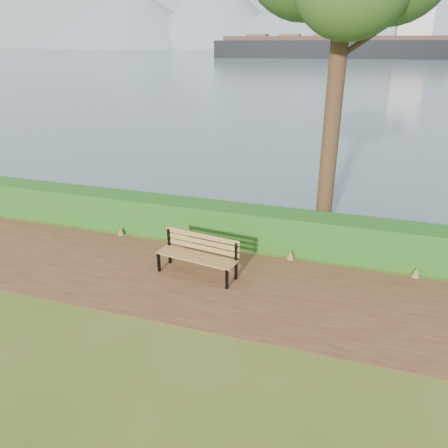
% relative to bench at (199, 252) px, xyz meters
% --- Properties ---
extents(ground, '(140.00, 140.00, 0.00)m').
position_rel_bench_xyz_m(ground, '(0.31, -0.66, -0.55)').
color(ground, '#3D5518').
rests_on(ground, ground).
extents(path, '(40.00, 3.40, 0.01)m').
position_rel_bench_xyz_m(path, '(0.31, -0.36, -0.55)').
color(path, '#4F271B').
rests_on(path, ground).
extents(hedge, '(32.00, 0.85, 1.00)m').
position_rel_bench_xyz_m(hedge, '(0.31, 1.94, -0.05)').
color(hedge, '#1B4F16').
rests_on(hedge, ground).
extents(water, '(700.00, 510.00, 0.00)m').
position_rel_bench_xyz_m(water, '(0.31, 259.34, -0.55)').
color(water, '#476373').
rests_on(water, ground).
extents(mountains, '(585.00, 190.00, 70.00)m').
position_rel_bench_xyz_m(mountains, '(-8.86, 405.39, 27.14)').
color(mountains, gray).
rests_on(mountains, ground).
extents(bench, '(1.97, 0.83, 0.96)m').
position_rel_bench_xyz_m(bench, '(0.00, 0.00, 0.00)').
color(bench, black).
rests_on(bench, ground).
extents(cargo_ship, '(79.19, 16.89, 23.86)m').
position_rel_bench_xyz_m(cargo_ship, '(-8.72, 153.92, 3.01)').
color(cargo_ship, black).
rests_on(cargo_ship, ground).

